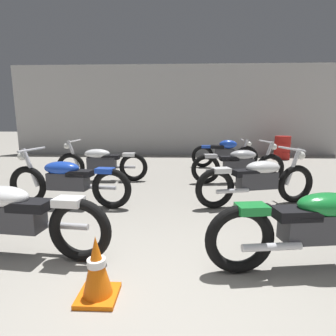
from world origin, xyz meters
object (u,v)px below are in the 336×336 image
(motorcycle_right_row_0, at_px, (318,225))
(motorcycle_right_row_1, at_px, (258,179))
(motorcycle_left_row_0, at_px, (11,215))
(motorcycle_right_row_2, at_px, (239,164))
(motorcycle_left_row_1, at_px, (68,180))
(oil_drum, at_px, (282,148))
(motorcycle_right_row_3, at_px, (225,153))
(motorcycle_left_row_2, at_px, (101,162))
(traffic_cone, at_px, (97,269))

(motorcycle_right_row_0, relative_size, motorcycle_right_row_1, 1.02)
(motorcycle_right_row_0, distance_m, motorcycle_right_row_1, 1.97)
(motorcycle_left_row_0, height_order, motorcycle_right_row_2, same)
(motorcycle_left_row_1, distance_m, oil_drum, 8.04)
(motorcycle_right_row_3, xyz_separation_m, oil_drum, (2.43, 1.93, -0.03))
(motorcycle_left_row_1, bearing_deg, motorcycle_left_row_2, 89.46)
(motorcycle_left_row_1, bearing_deg, motorcycle_right_row_1, 3.32)
(motorcycle_right_row_0, xyz_separation_m, oil_drum, (2.49, 7.49, -0.03))
(motorcycle_left_row_0, relative_size, motorcycle_left_row_1, 1.00)
(motorcycle_right_row_1, height_order, motorcycle_right_row_2, same)
(motorcycle_left_row_2, relative_size, oil_drum, 2.55)
(motorcycle_right_row_1, bearing_deg, motorcycle_right_row_0, -89.97)
(motorcycle_left_row_0, distance_m, motorcycle_right_row_2, 4.67)
(motorcycle_right_row_2, bearing_deg, motorcycle_right_row_0, -90.67)
(motorcycle_right_row_1, bearing_deg, motorcycle_right_row_2, 88.48)
(motorcycle_left_row_0, xyz_separation_m, motorcycle_left_row_1, (-0.09, 1.65, 0.00))
(motorcycle_right_row_1, relative_size, motorcycle_right_row_2, 0.98)
(motorcycle_right_row_3, relative_size, oil_drum, 2.32)
(traffic_cone, bearing_deg, motorcycle_left_row_1, 117.42)
(motorcycle_right_row_1, distance_m, traffic_cone, 3.19)
(motorcycle_left_row_0, xyz_separation_m, motorcycle_right_row_2, (3.14, 3.46, 0.00))
(motorcycle_left_row_1, distance_m, motorcycle_right_row_2, 3.70)
(motorcycle_left_row_0, bearing_deg, motorcycle_right_row_3, 59.91)
(motorcycle_right_row_0, xyz_separation_m, motorcycle_right_row_3, (0.05, 5.56, 0.01))
(traffic_cone, bearing_deg, motorcycle_right_row_1, 51.34)
(motorcycle_left_row_0, height_order, motorcycle_right_row_3, motorcycle_left_row_0)
(traffic_cone, bearing_deg, motorcycle_right_row_2, 63.69)
(motorcycle_left_row_2, bearing_deg, motorcycle_right_row_2, -1.43)
(motorcycle_right_row_3, bearing_deg, motorcycle_left_row_2, -149.59)
(motorcycle_left_row_1, height_order, motorcycle_left_row_2, same)
(motorcycle_left_row_2, distance_m, motorcycle_right_row_1, 3.60)
(motorcycle_left_row_1, xyz_separation_m, motorcycle_right_row_0, (3.19, -1.78, 0.00))
(motorcycle_right_row_3, bearing_deg, oil_drum, 38.33)
(motorcycle_right_row_2, bearing_deg, traffic_cone, -116.31)
(motorcycle_left_row_1, xyz_separation_m, motorcycle_right_row_2, (3.23, 1.81, 0.00))
(motorcycle_left_row_1, distance_m, motorcycle_right_row_3, 4.98)
(motorcycle_left_row_0, bearing_deg, motorcycle_right_row_0, -2.38)
(motorcycle_left_row_0, relative_size, motorcycle_right_row_2, 1.00)
(motorcycle_right_row_3, relative_size, traffic_cone, 3.65)
(motorcycle_right_row_1, relative_size, traffic_cone, 3.94)
(motorcycle_right_row_1, height_order, oil_drum, motorcycle_right_row_1)
(motorcycle_right_row_3, bearing_deg, motorcycle_right_row_0, -90.54)
(motorcycle_left_row_0, xyz_separation_m, motorcycle_right_row_0, (3.10, -0.13, 0.00))
(motorcycle_right_row_0, bearing_deg, motorcycle_right_row_3, 89.46)
(motorcycle_left_row_1, distance_m, motorcycle_left_row_2, 1.89)
(motorcycle_right_row_2, distance_m, motorcycle_right_row_3, 1.97)
(motorcycle_left_row_2, bearing_deg, motorcycle_right_row_3, 30.41)
(oil_drum, height_order, traffic_cone, oil_drum)
(motorcycle_right_row_0, height_order, oil_drum, motorcycle_right_row_0)
(motorcycle_left_row_1, height_order, motorcycle_right_row_2, same)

